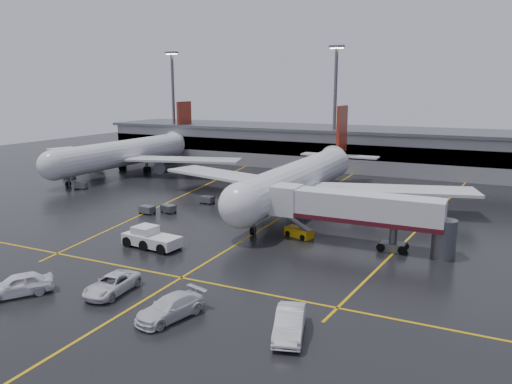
% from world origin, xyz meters
% --- Properties ---
extents(ground, '(220.00, 220.00, 0.00)m').
position_xyz_m(ground, '(0.00, 0.00, 0.00)').
color(ground, black).
rests_on(ground, ground).
extents(apron_line_centre, '(0.25, 90.00, 0.02)m').
position_xyz_m(apron_line_centre, '(0.00, 0.00, 0.01)').
color(apron_line_centre, gold).
rests_on(apron_line_centre, ground).
extents(apron_line_stop, '(60.00, 0.25, 0.02)m').
position_xyz_m(apron_line_stop, '(0.00, -22.00, 0.01)').
color(apron_line_stop, gold).
rests_on(apron_line_stop, ground).
extents(apron_line_left, '(9.99, 69.35, 0.02)m').
position_xyz_m(apron_line_left, '(-20.00, 10.00, 0.01)').
color(apron_line_left, gold).
rests_on(apron_line_left, ground).
extents(apron_line_right, '(7.57, 69.64, 0.02)m').
position_xyz_m(apron_line_right, '(18.00, 10.00, 0.01)').
color(apron_line_right, gold).
rests_on(apron_line_right, ground).
extents(terminal, '(122.00, 19.00, 8.60)m').
position_xyz_m(terminal, '(0.00, 47.93, 4.32)').
color(terminal, gray).
rests_on(terminal, ground).
extents(light_mast_left, '(3.00, 1.20, 25.45)m').
position_xyz_m(light_mast_left, '(-45.00, 42.00, 14.47)').
color(light_mast_left, '#595B60').
rests_on(light_mast_left, ground).
extents(light_mast_mid, '(3.00, 1.20, 25.45)m').
position_xyz_m(light_mast_mid, '(-5.00, 42.00, 14.47)').
color(light_mast_mid, '#595B60').
rests_on(light_mast_mid, ground).
extents(main_airliner, '(48.80, 45.60, 14.10)m').
position_xyz_m(main_airliner, '(0.00, 9.70, 4.21)').
color(main_airliner, silver).
rests_on(main_airliner, ground).
extents(second_airliner, '(48.80, 45.60, 14.10)m').
position_xyz_m(second_airliner, '(-42.00, 21.70, 4.21)').
color(second_airliner, silver).
rests_on(second_airliner, ground).
extents(jet_bridge, '(19.90, 3.40, 6.05)m').
position_xyz_m(jet_bridge, '(11.87, -6.00, 3.93)').
color(jet_bridge, silver).
rests_on(jet_bridge, ground).
extents(pushback_tractor, '(6.80, 3.39, 2.35)m').
position_xyz_m(pushback_tractor, '(-8.00, -16.03, 0.93)').
color(pushback_tractor, silver).
rests_on(pushback_tractor, ground).
extents(belt_loader, '(3.67, 2.50, 2.14)m').
position_xyz_m(belt_loader, '(5.20, -5.48, 0.53)').
color(belt_loader, '#D79F0D').
rests_on(belt_loader, ground).
extents(service_van_a, '(2.92, 5.71, 1.54)m').
position_xyz_m(service_van_a, '(-3.37, -27.32, 0.77)').
color(service_van_a, silver).
rests_on(service_van_a, ground).
extents(service_van_b, '(3.82, 6.20, 1.68)m').
position_xyz_m(service_van_b, '(3.78, -29.01, 0.84)').
color(service_van_b, silver).
rests_on(service_van_b, ground).
extents(service_van_c, '(3.40, 5.85, 1.82)m').
position_xyz_m(service_van_c, '(12.82, -27.62, 0.91)').
color(service_van_c, silver).
rests_on(service_van_c, ground).
extents(service_van_d, '(4.97, 5.78, 1.88)m').
position_xyz_m(service_van_d, '(-10.05, -31.08, 0.94)').
color(service_van_d, white).
rests_on(service_van_d, ground).
extents(baggage_cart_a, '(2.26, 1.76, 1.12)m').
position_xyz_m(baggage_cart_a, '(-15.15, -2.75, 0.63)').
color(baggage_cart_a, '#595B60').
rests_on(baggage_cart_a, ground).
extents(baggage_cart_b, '(2.10, 1.47, 1.12)m').
position_xyz_m(baggage_cart_b, '(-17.42, -4.50, 0.63)').
color(baggage_cart_b, '#595B60').
rests_on(baggage_cart_b, ground).
extents(baggage_cart_c, '(2.04, 1.37, 1.12)m').
position_xyz_m(baggage_cart_c, '(-13.20, 4.41, 0.63)').
color(baggage_cart_c, '#595B60').
rests_on(baggage_cart_c, ground).
extents(baggage_cart_d, '(2.31, 1.86, 1.12)m').
position_xyz_m(baggage_cart_d, '(-47.59, 10.63, 0.63)').
color(baggage_cart_d, '#595B60').
rests_on(baggage_cart_d, ground).
extents(baggage_cart_e, '(2.31, 1.87, 1.12)m').
position_xyz_m(baggage_cart_e, '(-38.50, 4.44, 0.63)').
color(baggage_cart_e, '#595B60').
rests_on(baggage_cart_e, ground).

